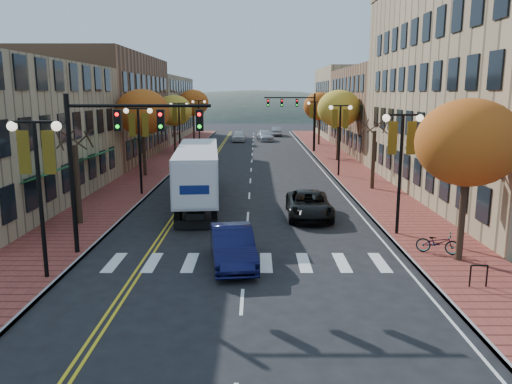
{
  "coord_description": "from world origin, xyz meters",
  "views": [
    {
      "loc": [
        0.49,
        -18.01,
        7.01
      ],
      "look_at": [
        0.47,
        6.24,
        2.2
      ],
      "focal_mm": 35.0,
      "sensor_mm": 36.0,
      "label": 1
    }
  ],
  "objects_px": {
    "black_suv": "(309,205)",
    "semi_truck": "(198,169)",
    "bicycle": "(438,243)",
    "navy_sedan": "(232,246)"
  },
  "relations": [
    {
      "from": "black_suv",
      "to": "semi_truck",
      "type": "bearing_deg",
      "value": 149.67
    },
    {
      "from": "navy_sedan",
      "to": "bicycle",
      "type": "xyz_separation_m",
      "value": [
        8.91,
        1.04,
        -0.17
      ]
    },
    {
      "from": "navy_sedan",
      "to": "black_suv",
      "type": "distance_m",
      "value": 8.95
    },
    {
      "from": "semi_truck",
      "to": "navy_sedan",
      "type": "relative_size",
      "value": 3.13
    },
    {
      "from": "black_suv",
      "to": "bicycle",
      "type": "bearing_deg",
      "value": -54.21
    },
    {
      "from": "black_suv",
      "to": "bicycle",
      "type": "distance_m",
      "value": 8.52
    },
    {
      "from": "semi_truck",
      "to": "navy_sedan",
      "type": "bearing_deg",
      "value": -82.09
    },
    {
      "from": "navy_sedan",
      "to": "bicycle",
      "type": "distance_m",
      "value": 8.97
    },
    {
      "from": "black_suv",
      "to": "bicycle",
      "type": "relative_size",
      "value": 2.95
    },
    {
      "from": "semi_truck",
      "to": "navy_sedan",
      "type": "distance_m",
      "value": 12.46
    }
  ]
}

